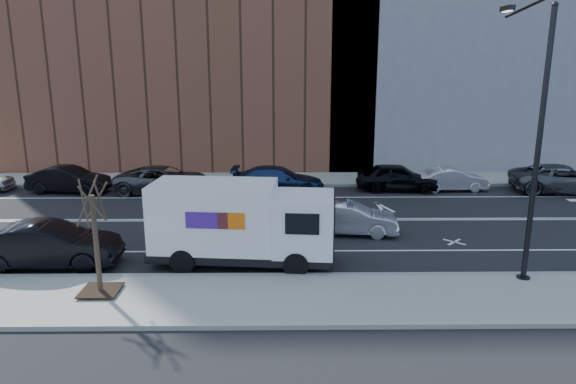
{
  "coord_description": "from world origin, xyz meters",
  "views": [
    {
      "loc": [
        -1.21,
        -23.57,
        7.15
      ],
      "look_at": [
        -0.93,
        -0.11,
        1.4
      ],
      "focal_mm": 32.0,
      "sensor_mm": 36.0,
      "label": 1
    }
  ],
  "objects": [
    {
      "name": "ground",
      "position": [
        0.0,
        0.0,
        0.0
      ],
      "size": [
        120.0,
        120.0,
        0.0
      ],
      "primitive_type": "plane",
      "color": "black",
      "rests_on": "ground"
    },
    {
      "name": "sidewalk_near",
      "position": [
        0.0,
        -8.8,
        0.07
      ],
      "size": [
        44.0,
        3.6,
        0.15
      ],
      "primitive_type": "cube",
      "color": "gray",
      "rests_on": "ground"
    },
    {
      "name": "sidewalk_far",
      "position": [
        0.0,
        8.8,
        0.07
      ],
      "size": [
        44.0,
        3.6,
        0.15
      ],
      "primitive_type": "cube",
      "color": "gray",
      "rests_on": "ground"
    },
    {
      "name": "curb_near",
      "position": [
        0.0,
        -7.0,
        0.08
      ],
      "size": [
        44.0,
        0.25,
        0.17
      ],
      "primitive_type": "cube",
      "color": "gray",
      "rests_on": "ground"
    },
    {
      "name": "curb_far",
      "position": [
        0.0,
        7.0,
        0.08
      ],
      "size": [
        44.0,
        0.25,
        0.17
      ],
      "primitive_type": "cube",
      "color": "gray",
      "rests_on": "ground"
    },
    {
      "name": "road_markings",
      "position": [
        0.0,
        0.0,
        0.0
      ],
      "size": [
        40.0,
        8.6,
        0.01
      ],
      "primitive_type": null,
      "color": "white",
      "rests_on": "ground"
    },
    {
      "name": "bldg_brick",
      "position": [
        -8.0,
        15.6,
        11.0
      ],
      "size": [
        26.0,
        10.0,
        22.0
      ],
      "primitive_type": "cube",
      "color": "brown",
      "rests_on": "ground"
    },
    {
      "name": "streetlight",
      "position": [
        7.0,
        -6.91,
        5.08
      ],
      "size": [
        0.44,
        4.02,
        9.34
      ],
      "color": "black",
      "rests_on": "ground"
    },
    {
      "name": "street_tree",
      "position": [
        -7.0,
        -8.4,
        1.45
      ],
      "size": [
        1.2,
        1.2,
        3.75
      ],
      "color": "black",
      "rests_on": "ground"
    },
    {
      "name": "fedex_van",
      "position": [
        -2.72,
        -5.6,
        1.61
      ],
      "size": [
        6.91,
        2.91,
        3.07
      ],
      "rotation": [
        0.0,
        0.0,
        -0.09
      ],
      "color": "black",
      "rests_on": "ground"
    },
    {
      "name": "far_parked_b",
      "position": [
        -13.6,
        5.64,
        0.76
      ],
      "size": [
        4.81,
        2.21,
        1.53
      ],
      "primitive_type": "imported",
      "rotation": [
        0.0,
        0.0,
        1.44
      ],
      "color": "black",
      "rests_on": "ground"
    },
    {
      "name": "far_parked_c",
      "position": [
        -8.0,
        5.42,
        0.78
      ],
      "size": [
        5.82,
        3.11,
        1.56
      ],
      "primitive_type": "imported",
      "rotation": [
        0.0,
        0.0,
        1.47
      ],
      "color": "#44454A",
      "rests_on": "ground"
    },
    {
      "name": "far_parked_d",
      "position": [
        -1.44,
        5.38,
        0.77
      ],
      "size": [
        5.41,
        2.37,
        1.55
      ],
      "primitive_type": "imported",
      "rotation": [
        0.0,
        0.0,
        1.53
      ],
      "color": "navy",
      "rests_on": "ground"
    },
    {
      "name": "far_parked_e",
      "position": [
        5.57,
        5.89,
        0.81
      ],
      "size": [
        4.9,
        2.28,
        1.62
      ],
      "primitive_type": "imported",
      "rotation": [
        0.0,
        0.0,
        1.49
      ],
      "color": "black",
      "rests_on": "ground"
    },
    {
      "name": "far_parked_f",
      "position": [
        8.8,
        5.87,
        0.68
      ],
      "size": [
        4.2,
        1.74,
        1.35
      ],
      "primitive_type": "imported",
      "rotation": [
        0.0,
        0.0,
        1.65
      ],
      "color": "silver",
      "rests_on": "ground"
    },
    {
      "name": "far_parked_g",
      "position": [
        15.14,
        5.31,
        0.81
      ],
      "size": [
        6.14,
        3.46,
        1.62
      ],
      "primitive_type": "imported",
      "rotation": [
        0.0,
        0.0,
        1.43
      ],
      "color": "#474A4E",
      "rests_on": "ground"
    },
    {
      "name": "driving_sedan",
      "position": [
        1.69,
        -2.12,
        0.7
      ],
      "size": [
        4.42,
        1.99,
        1.41
      ],
      "primitive_type": "imported",
      "rotation": [
        0.0,
        0.0,
        1.45
      ],
      "color": "silver",
      "rests_on": "ground"
    },
    {
      "name": "near_parked_rear_a",
      "position": [
        -9.7,
        -5.83,
        0.83
      ],
      "size": [
        5.12,
        2.02,
        1.66
      ],
      "primitive_type": "imported",
      "rotation": [
        0.0,
        0.0,
        1.62
      ],
      "color": "black",
      "rests_on": "ground"
    }
  ]
}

